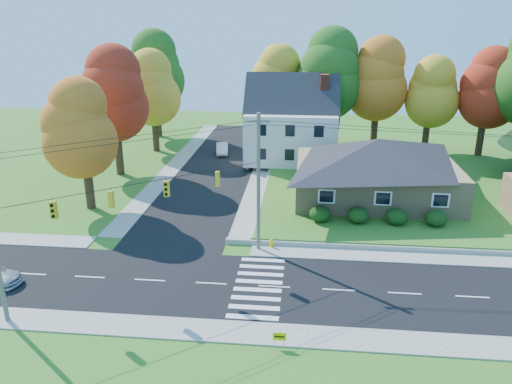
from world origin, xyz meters
TOP-DOWN VIEW (x-y plane):
  - ground at (0.00, 0.00)m, footprint 120.00×120.00m
  - road_main at (0.00, 0.00)m, footprint 90.00×8.00m
  - road_cross at (-8.00, 26.00)m, footprint 8.00×44.00m
  - sidewalk_north at (0.00, 5.00)m, footprint 90.00×2.00m
  - sidewalk_south at (0.00, -5.00)m, footprint 90.00×2.00m
  - lawn at (13.00, 21.00)m, footprint 30.00×30.00m
  - ranch_house at (8.00, 16.00)m, footprint 14.60×10.60m
  - colonial_house at (0.04, 28.00)m, footprint 10.40×8.40m
  - hedge_row at (7.50, 9.80)m, footprint 10.70×1.70m
  - traffic_infrastructure at (-0.15, 1.35)m, footprint 38.10×10.66m
  - tree_lot_0 at (-2.00, 34.00)m, footprint 6.72×6.72m
  - tree_lot_1 at (4.00, 33.00)m, footprint 7.84×7.84m
  - tree_lot_2 at (10.00, 34.00)m, footprint 7.28×7.28m
  - tree_lot_3 at (16.00, 33.00)m, footprint 6.16×6.16m
  - tree_lot_4 at (22.00, 32.00)m, footprint 6.72×6.72m
  - tree_west_0 at (-17.00, 12.00)m, footprint 6.16×6.16m
  - tree_west_1 at (-18.00, 22.00)m, footprint 7.28×7.28m
  - tree_west_2 at (-17.00, 32.00)m, footprint 6.72×6.72m
  - tree_west_3 at (-19.00, 40.00)m, footprint 7.84×7.84m
  - white_car at (-8.51, 31.30)m, footprint 1.99×4.12m
  - fire_hydrant at (-0.56, 5.55)m, footprint 0.42×0.33m
  - yard_sign at (0.66, -5.98)m, footprint 0.68×0.04m

SIDE VIEW (x-z plane):
  - ground at x=0.00m, z-range 0.00..0.00m
  - road_main at x=0.00m, z-range 0.00..0.02m
  - road_cross at x=-8.00m, z-range 0.00..0.02m
  - sidewalk_north at x=0.00m, z-range 0.00..0.08m
  - sidewalk_south at x=0.00m, z-range 0.00..0.08m
  - lawn at x=13.00m, z-range 0.00..0.50m
  - fire_hydrant at x=-0.56m, z-range -0.02..0.72m
  - yard_sign at x=0.66m, z-range 0.18..1.03m
  - white_car at x=-8.51m, z-range 0.02..1.32m
  - hedge_row at x=7.50m, z-range 0.50..1.77m
  - ranch_house at x=8.00m, z-range 0.57..5.97m
  - colonial_house at x=0.04m, z-range -0.22..9.38m
  - traffic_infrastructure at x=-0.15m, z-range 0.15..10.15m
  - tree_west_0 at x=-17.00m, z-range 1.42..12.89m
  - tree_lot_3 at x=16.00m, z-range 1.92..13.39m
  - tree_west_2 at x=-17.00m, z-range 1.55..14.06m
  - tree_lot_0 at x=-2.00m, z-range 2.05..14.56m
  - tree_lot_4 at x=22.00m, z-range 2.05..14.56m
  - tree_west_1 at x=-18.00m, z-range 1.68..15.24m
  - tree_lot_2 at x=10.00m, z-range 2.18..15.74m
  - tree_west_3 at x=-19.00m, z-range 1.81..16.41m
  - tree_lot_1 at x=4.00m, z-range 2.31..16.91m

